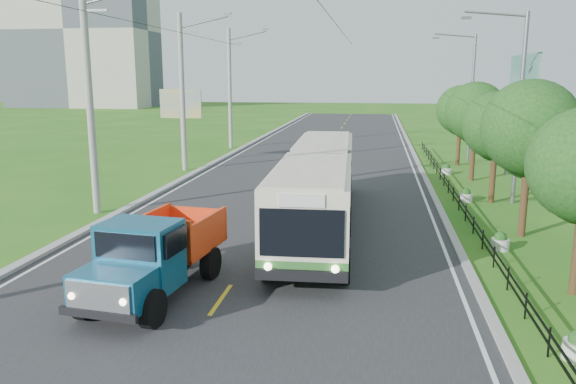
% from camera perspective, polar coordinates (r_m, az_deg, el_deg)
% --- Properties ---
extents(ground, '(240.00, 240.00, 0.00)m').
position_cam_1_polar(ground, '(15.91, -6.84, -10.84)').
color(ground, '#256618').
rests_on(ground, ground).
extents(road, '(14.00, 120.00, 0.02)m').
position_cam_1_polar(road, '(34.90, 2.02, 1.65)').
color(road, '#28282B').
rests_on(road, ground).
extents(curb_left, '(0.40, 120.00, 0.15)m').
position_cam_1_polar(curb_left, '(36.45, -9.29, 2.03)').
color(curb_left, '#9E9E99').
rests_on(curb_left, ground).
extents(curb_right, '(0.30, 120.00, 0.10)m').
position_cam_1_polar(curb_right, '(34.79, 13.80, 1.35)').
color(curb_right, '#9E9E99').
rests_on(curb_right, ground).
extents(edge_line_left, '(0.12, 120.00, 0.00)m').
position_cam_1_polar(edge_line_left, '(36.29, -8.46, 1.93)').
color(edge_line_left, silver).
rests_on(edge_line_left, road).
extents(edge_line_right, '(0.12, 120.00, 0.00)m').
position_cam_1_polar(edge_line_right, '(34.76, 12.98, 1.33)').
color(edge_line_right, silver).
rests_on(edge_line_right, road).
extents(centre_dash, '(0.12, 2.20, 0.00)m').
position_cam_1_polar(centre_dash, '(15.90, -6.84, -10.77)').
color(centre_dash, yellow).
rests_on(centre_dash, road).
extents(railing_right, '(0.04, 40.00, 0.60)m').
position_cam_1_polar(railing_right, '(28.98, 16.45, -0.31)').
color(railing_right, black).
rests_on(railing_right, ground).
extents(pole_near, '(3.51, 0.32, 10.00)m').
position_cam_1_polar(pole_near, '(26.24, -19.44, 8.87)').
color(pole_near, gray).
rests_on(pole_near, ground).
extents(pole_mid, '(3.51, 0.32, 10.00)m').
position_cam_1_polar(pole_mid, '(37.25, -10.64, 9.95)').
color(pole_mid, gray).
rests_on(pole_mid, ground).
extents(pole_far, '(3.51, 0.32, 10.00)m').
position_cam_1_polar(pole_far, '(48.73, -5.89, 10.44)').
color(pole_far, gray).
rests_on(pole_far, ground).
extents(tree_third, '(3.60, 3.62, 6.00)m').
position_cam_1_polar(tree_third, '(23.10, 23.41, 5.53)').
color(tree_third, '#382314').
rests_on(tree_third, ground).
extents(tree_fourth, '(3.24, 3.31, 5.40)m').
position_cam_1_polar(tree_fourth, '(28.96, 20.45, 6.01)').
color(tree_fourth, '#382314').
rests_on(tree_fourth, ground).
extents(tree_fifth, '(3.48, 3.52, 5.80)m').
position_cam_1_polar(tree_fifth, '(34.82, 18.56, 7.41)').
color(tree_fifth, '#382314').
rests_on(tree_fifth, ground).
extents(tree_back, '(3.30, 3.36, 5.50)m').
position_cam_1_polar(tree_back, '(40.75, 17.17, 7.74)').
color(tree_back, '#382314').
rests_on(tree_back, ground).
extents(streetlight_mid, '(3.02, 0.20, 9.07)m').
position_cam_1_polar(streetlight_mid, '(28.91, 22.24, 8.49)').
color(streetlight_mid, slate).
rests_on(streetlight_mid, ground).
extents(streetlight_far, '(3.02, 0.20, 9.07)m').
position_cam_1_polar(streetlight_far, '(42.65, 17.98, 9.53)').
color(streetlight_far, slate).
rests_on(streetlight_far, ground).
extents(planter_near, '(0.64, 0.64, 0.67)m').
position_cam_1_polar(planter_near, '(21.42, 20.75, -4.78)').
color(planter_near, silver).
rests_on(planter_near, ground).
extents(planter_mid, '(0.64, 0.64, 0.67)m').
position_cam_1_polar(planter_mid, '(29.07, 17.62, -0.38)').
color(planter_mid, silver).
rests_on(planter_mid, ground).
extents(planter_far, '(0.64, 0.64, 0.67)m').
position_cam_1_polar(planter_far, '(36.87, 15.81, 2.18)').
color(planter_far, silver).
rests_on(planter_far, ground).
extents(billboard_left, '(3.00, 0.20, 5.20)m').
position_cam_1_polar(billboard_left, '(40.54, -10.83, 8.33)').
color(billboard_left, slate).
rests_on(billboard_left, ground).
extents(billboard_right, '(0.24, 6.00, 7.30)m').
position_cam_1_polar(billboard_right, '(35.11, 22.74, 9.58)').
color(billboard_right, slate).
rests_on(billboard_right, ground).
extents(apartment_near, '(28.00, 14.00, 30.00)m').
position_cam_1_polar(apartment_near, '(124.43, -20.21, 15.07)').
color(apartment_near, '#B7B2A3').
rests_on(apartment_near, ground).
extents(apartment_far, '(24.00, 14.00, 26.00)m').
position_cam_1_polar(apartment_far, '(158.47, -23.83, 13.19)').
color(apartment_far, '#B7B2A3').
rests_on(apartment_far, ground).
extents(bus, '(3.23, 16.04, 3.08)m').
position_cam_1_polar(bus, '(22.93, 3.19, 1.04)').
color(bus, '#316F2C').
rests_on(bus, ground).
extents(dump_truck, '(2.72, 5.73, 2.32)m').
position_cam_1_polar(dump_truck, '(16.13, -13.37, -5.81)').
color(dump_truck, navy).
rests_on(dump_truck, ground).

